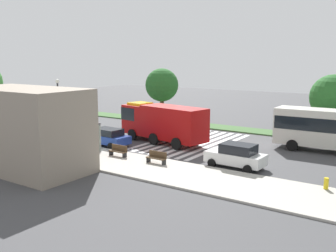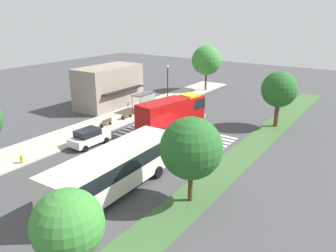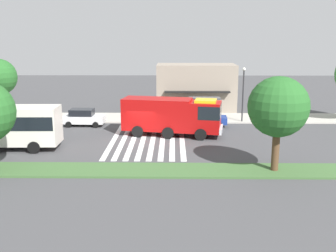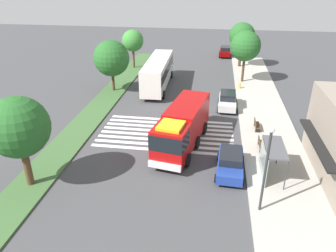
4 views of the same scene
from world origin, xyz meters
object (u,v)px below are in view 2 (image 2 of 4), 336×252
parked_car_mid (89,137)px  bench_near_shelter (127,115)px  transit_bus (112,169)px  street_lamp (168,82)px  median_tree_far_west (68,225)px  sidewalk_tree_center (207,60)px  bench_west_of_shelter (106,122)px  parked_car_east (161,109)px  median_tree_west (191,148)px  fire_hydrant (22,159)px  fire_truck (173,111)px  bus_stop_shelter (146,99)px  median_tree_center (279,90)px

parked_car_mid → bench_near_shelter: 9.48m
parked_car_mid → transit_bus: size_ratio=0.37×
street_lamp → median_tree_far_west: street_lamp is taller
transit_bus → street_lamp: bearing=-156.4°
transit_bus → sidewalk_tree_center: bearing=-163.9°
bench_west_of_shelter → sidewalk_tree_center: 24.96m
parked_car_east → median_tree_far_west: median_tree_far_west is taller
median_tree_west → fire_hydrant: bearing=100.9°
fire_truck → median_tree_west: bearing=-132.2°
transit_bus → bench_west_of_shelter: bearing=-135.3°
median_tree_far_west → street_lamp: bearing=27.0°
bus_stop_shelter → street_lamp: street_lamp is taller
parked_car_mid → bench_west_of_shelter: 5.91m
median_tree_far_west → fire_truck: bearing=22.9°
bench_west_of_shelter → median_tree_far_west: (-19.58, -16.95, 3.69)m
parked_car_mid → median_tree_west: 15.07m
median_tree_far_west → fire_hydrant: median_tree_far_west is taller
bus_stop_shelter → sidewalk_tree_center: bearing=-1.7°
fire_truck → bus_stop_shelter: (3.41, 6.80, -0.15)m
street_lamp → parked_car_mid: bearing=-174.0°
parked_car_east → transit_bus: size_ratio=0.39×
parked_car_mid → bus_stop_shelter: 13.39m
transit_bus → bench_near_shelter: transit_bus is taller
sidewalk_tree_center → median_tree_far_west: 47.07m
fire_truck → bench_west_of_shelter: fire_truck is taller
bench_near_shelter → median_tree_center: (7.62, -16.95, 4.05)m
street_lamp → median_tree_far_west: bearing=-153.0°
bench_near_shelter → fire_hydrant: (-15.75, -1.00, -0.10)m
fire_truck → street_lamp: bearing=48.4°
parked_car_east → bench_west_of_shelter: parked_car_east is taller
parked_car_mid → bench_near_shelter: bearing=18.6°
sidewalk_tree_center → median_tree_far_west: size_ratio=1.33×
bench_west_of_shelter → median_tree_west: 19.47m
street_lamp → sidewalk_tree_center: (12.58, 0.40, 1.67)m
parked_car_east → median_tree_center: bearing=-71.8°
parked_car_east → median_tree_center: median_tree_center is taller
parked_car_east → bench_near_shelter: 4.65m
parked_car_mid → bench_near_shelter: (9.08, 2.70, -0.33)m
bench_near_shelter → bench_west_of_shelter: bearing=180.0°
parked_car_east → transit_bus: (-18.84, -8.92, 1.31)m
sidewalk_tree_center → median_tree_center: 21.01m
bus_stop_shelter → median_tree_center: (3.62, -16.96, 2.75)m
bench_near_shelter → median_tree_west: size_ratio=0.25×
transit_bus → fire_hydrant: bearing=-87.6°
fire_hydrant → bus_stop_shelter: bearing=2.9°
parked_car_east → sidewalk_tree_center: (16.90, 2.20, 4.47)m
median_tree_west → parked_car_east: bearing=40.9°
parked_car_east → median_tree_center: (3.85, -14.26, 3.79)m
parked_car_east → fire_hydrant: bearing=178.1°
median_tree_center → bus_stop_shelter: bearing=102.1°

